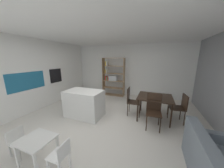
# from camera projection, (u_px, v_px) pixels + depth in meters

# --- Properties ---
(ground_plane) EXTENTS (8.97, 8.97, 0.00)m
(ground_plane) POSITION_uv_depth(u_px,v_px,m) (98.00, 121.00, 3.53)
(ground_plane) COLOR beige
(ceiling_slab) EXTENTS (6.53, 6.14, 0.06)m
(ceiling_slab) POSITION_uv_depth(u_px,v_px,m) (95.00, 29.00, 2.95)
(ceiling_slab) COLOR white
(ceiling_slab) RESTS_ON ground_plane
(back_partition) EXTENTS (6.53, 0.06, 2.64)m
(back_partition) POSITION_uv_depth(u_px,v_px,m) (124.00, 70.00, 6.01)
(back_partition) COLOR white
(back_partition) RESTS_ON ground_plane
(tall_cabinet_run_left) EXTENTS (0.66, 5.54, 2.64)m
(tall_cabinet_run_left) POSITION_uv_depth(u_px,v_px,m) (30.00, 75.00, 4.27)
(tall_cabinet_run_left) COLOR white
(tall_cabinet_run_left) RESTS_ON ground_plane
(cabinet_niche_splashback) EXTENTS (0.01, 1.24, 0.62)m
(cabinet_niche_splashback) POSITION_uv_depth(u_px,v_px,m) (27.00, 81.00, 3.86)
(cabinet_niche_splashback) COLOR #1E6084
(cabinet_niche_splashback) RESTS_ON ground_plane
(built_in_oven) EXTENTS (0.06, 0.57, 0.59)m
(built_in_oven) POSITION_uv_depth(u_px,v_px,m) (56.00, 76.00, 4.93)
(built_in_oven) COLOR black
(built_in_oven) RESTS_ON ground_plane
(kitchen_island) EXTENTS (1.22, 0.74, 0.89)m
(kitchen_island) POSITION_uv_depth(u_px,v_px,m) (84.00, 103.00, 3.78)
(kitchen_island) COLOR white
(kitchen_island) RESTS_ON ground_plane
(open_bookshelf) EXTENTS (1.16, 0.32, 1.97)m
(open_bookshelf) POSITION_uv_depth(u_px,v_px,m) (113.00, 77.00, 5.88)
(open_bookshelf) COLOR #997551
(open_bookshelf) RESTS_ON ground_plane
(child_table) EXTENTS (0.56, 0.52, 0.49)m
(child_table) POSITION_uv_depth(u_px,v_px,m) (37.00, 143.00, 2.05)
(child_table) COLOR silver
(child_table) RESTS_ON ground_plane
(child_chair_left) EXTENTS (0.32, 0.32, 0.53)m
(child_chair_left) POSITION_uv_depth(u_px,v_px,m) (19.00, 140.00, 2.27)
(child_chair_left) COLOR silver
(child_chair_left) RESTS_ON ground_plane
(child_chair_right) EXTENTS (0.30, 0.30, 0.59)m
(child_chair_right) POSITION_uv_depth(u_px,v_px,m) (61.00, 155.00, 1.87)
(child_chair_right) COLOR white
(child_chair_right) RESTS_ON ground_plane
(dining_table) EXTENTS (1.04, 0.94, 0.74)m
(dining_table) POSITION_uv_depth(u_px,v_px,m) (155.00, 99.00, 3.57)
(dining_table) COLOR black
(dining_table) RESTS_ON ground_plane
(dining_chair_window_side) EXTENTS (0.46, 0.47, 0.89)m
(dining_chair_window_side) POSITION_uv_depth(u_px,v_px,m) (180.00, 106.00, 3.35)
(dining_chair_window_side) COLOR black
(dining_chair_window_side) RESTS_ON ground_plane
(dining_chair_near) EXTENTS (0.43, 0.47, 0.96)m
(dining_chair_near) POSITION_uv_depth(u_px,v_px,m) (154.00, 108.00, 3.16)
(dining_chair_near) COLOR black
(dining_chair_near) RESTS_ON ground_plane
(dining_chair_island_side) EXTENTS (0.48, 0.45, 0.95)m
(dining_chair_island_side) POSITION_uv_depth(u_px,v_px,m) (131.00, 99.00, 3.85)
(dining_chair_island_side) COLOR black
(dining_chair_island_side) RESTS_ON ground_plane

